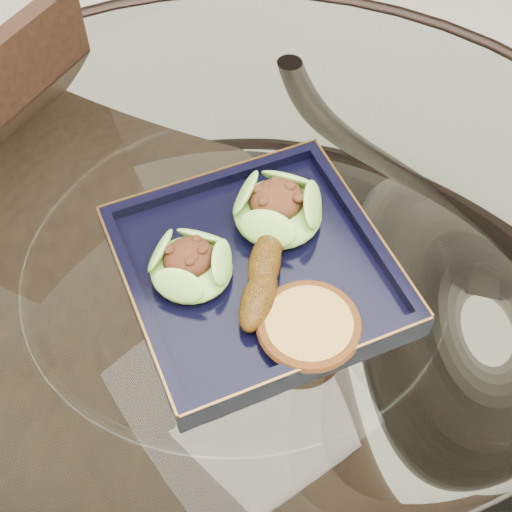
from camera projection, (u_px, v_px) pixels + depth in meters
ground at (245, 512)px, 1.37m from camera, size 4.00×4.00×0.00m
dining_table at (240, 368)px, 0.89m from camera, size 1.13×1.13×0.77m
dining_chair at (99, 278)px, 1.11m from camera, size 0.49×0.49×0.86m
navy_plate at (256, 273)px, 0.76m from camera, size 0.32×0.32×0.02m
lettuce_wrap_left at (191, 266)px, 0.74m from camera, size 0.11×0.11×0.03m
lettuce_wrap_right at (278, 210)px, 0.78m from camera, size 0.12×0.12×0.04m
roasted_plantain at (265, 264)px, 0.74m from camera, size 0.13×0.14×0.03m
crumb_patty at (309, 327)px, 0.70m from camera, size 0.11×0.11×0.02m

